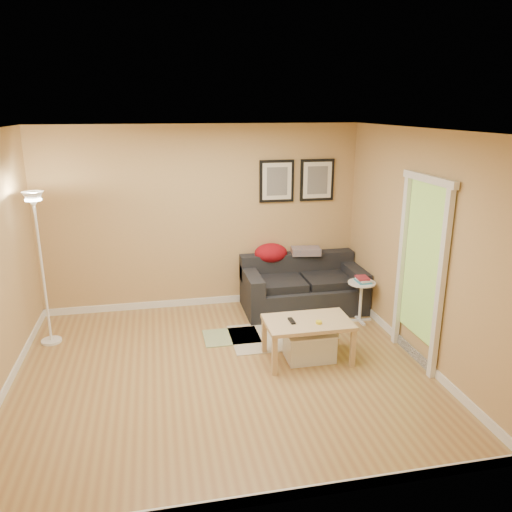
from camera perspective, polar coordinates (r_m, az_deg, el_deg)
The scene contains 24 objects.
floor at distance 5.71m, azimuth -3.80°, elevation -12.92°, with size 4.50×4.50×0.00m, color #A58146.
ceiling at distance 4.97m, azimuth -4.39°, elevation 14.13°, with size 4.50×4.50×0.00m, color white.
wall_back at distance 7.12m, azimuth -6.21°, elevation 4.28°, with size 4.50×4.50×0.00m, color tan.
wall_front at distance 3.36m, azimuth 0.52°, elevation -10.20°, with size 4.50×4.50×0.00m, color tan.
wall_right at distance 5.90m, azimuth 18.11°, elevation 0.95°, with size 4.00×4.00×0.00m, color tan.
baseboard_back at distance 7.48m, azimuth -5.91°, elevation -5.13°, with size 4.50×0.02×0.10m, color white.
baseboard_front at distance 4.08m, azimuth 0.44°, elevation -25.97°, with size 4.50×0.02×0.10m, color white.
baseboard_left at distance 5.88m, azimuth -26.64°, elevation -13.35°, with size 0.02×4.00×0.10m, color white.
baseboard_right at distance 6.34m, azimuth 17.01°, elevation -10.00°, with size 0.02×4.00×0.10m, color white.
sofa at distance 7.19m, azimuth 5.42°, elevation -3.25°, with size 1.70×0.90×0.75m, color black, non-canonical shape.
red_throw at distance 7.28m, azimuth 1.71°, elevation 0.34°, with size 0.48×0.36×0.28m, color maroon, non-canonical shape.
plaid_throw at distance 7.38m, azimuth 5.70°, elevation 0.57°, with size 0.42×0.26×0.10m, color #A87962, non-canonical shape.
framed_print_left at distance 7.18m, azimuth 2.38°, elevation 8.53°, with size 0.50×0.04×0.60m, color black, non-canonical shape.
framed_print_right at distance 7.35m, azimuth 6.98°, elevation 8.61°, with size 0.50×0.04×0.60m, color black, non-canonical shape.
area_rug at distance 6.47m, azimuth 2.72°, elevation -9.09°, with size 1.25×0.85×0.01m, color beige.
green_runner at distance 6.45m, azimuth -2.82°, elevation -9.16°, with size 0.70×0.50×0.01m, color #668C4C.
coffee_table at distance 5.85m, azimuth 5.88°, elevation -9.53°, with size 0.98×0.60×0.49m, color tan, non-canonical shape.
remote_control at distance 5.69m, azimuth 4.09°, elevation -7.39°, with size 0.05×0.16×0.02m, color black.
tape_roll at distance 5.67m, azimuth 7.18°, elevation -7.52°, with size 0.07×0.07×0.03m, color yellow.
storage_bin at distance 5.90m, azimuth 6.11°, elevation -10.04°, with size 0.56×0.41×0.35m, color white, non-canonical shape.
side_table at distance 6.94m, azimuth 11.84°, elevation -5.13°, with size 0.37×0.37×0.56m, color white, non-canonical shape.
book_stack at distance 6.84m, azimuth 12.11°, elevation -2.63°, with size 0.17×0.23×0.07m, color teal, non-canonical shape.
floor_lamp at distance 6.50m, azimuth -23.15°, elevation -1.89°, with size 0.25×0.25×1.90m, color white, non-canonical shape.
doorway at distance 5.83m, azimuth 18.15°, elevation -2.07°, with size 0.12×1.01×2.13m, color white, non-canonical shape.
Camera 1 is at (-0.63, -4.93, 2.82)m, focal length 35.05 mm.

